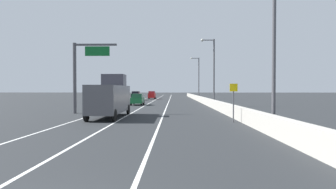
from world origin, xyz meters
name	(u,v)px	position (x,y,z in m)	size (l,w,h in m)	color
ground_plane	(164,99)	(0.00, 64.00, 0.00)	(320.00, 320.00, 0.00)	#26282B
lane_stripe_left	(137,101)	(-5.50, 55.00, 0.00)	(0.16, 130.00, 0.00)	silver
lane_stripe_center	(153,101)	(-2.00, 55.00, 0.00)	(0.16, 130.00, 0.00)	silver
lane_stripe_right	(169,101)	(1.50, 55.00, 0.00)	(0.16, 130.00, 0.00)	silver
jersey_barrier_right	(207,102)	(8.06, 40.00, 0.55)	(0.60, 120.00, 1.10)	#B2ADA3
overhead_sign_gantry	(81,69)	(-7.26, 23.98, 4.73)	(4.68, 0.36, 7.50)	#47474C
speed_advisory_sign	(233,100)	(7.16, 16.47, 1.76)	(0.60, 0.11, 3.00)	#4C4C51
lamp_post_right_near	(270,37)	(8.72, 13.09, 5.91)	(2.14, 0.44, 10.31)	#4C4C51
lamp_post_right_second	(212,68)	(8.45, 36.80, 5.91)	(2.14, 0.44, 10.31)	#4C4C51
lamp_post_right_third	(198,76)	(8.37, 60.50, 5.91)	(2.14, 0.44, 10.31)	#4C4C51
car_green_0	(138,99)	(-3.37, 39.34, 0.93)	(1.89, 4.08, 1.86)	#196033
car_red_1	(152,95)	(-3.28, 67.44, 1.05)	(1.93, 4.37, 2.10)	red
car_black_2	(136,96)	(-6.41, 59.15, 1.06)	(1.94, 4.23, 2.13)	black
box_truck	(110,97)	(-3.26, 20.06, 1.83)	(2.49, 7.71, 4.02)	#4C4C51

